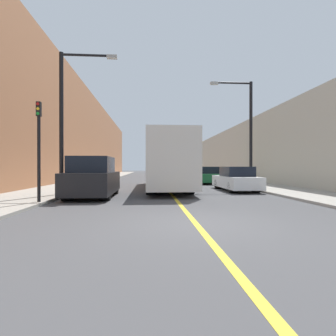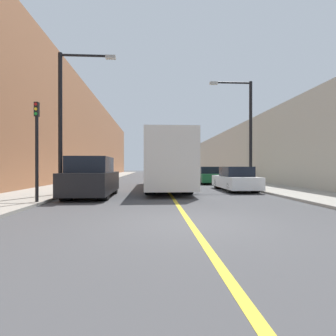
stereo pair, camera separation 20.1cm
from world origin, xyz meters
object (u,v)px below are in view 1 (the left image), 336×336
parked_suv_left (93,179)px  street_lamp_left (67,112)px  bus (166,162)px  car_right_mid (208,176)px  traffic_light (39,147)px  street_lamp_right (247,126)px  car_right_near (236,180)px

parked_suv_left → street_lamp_left: size_ratio=0.65×
bus → car_right_mid: bearing=51.7°
bus → street_lamp_left: bearing=-140.3°
traffic_light → car_right_mid: bearing=52.7°
bus → traffic_light: bearing=-126.6°
parked_suv_left → traffic_light: bearing=-121.5°
parked_suv_left → traffic_light: size_ratio=1.18×
street_lamp_right → traffic_light: street_lamp_right is taller
street_lamp_left → traffic_light: size_ratio=1.82×
bus → car_right_near: bus is taller
car_right_near → street_lamp_right: bearing=43.5°
bus → car_right_mid: bus is taller
parked_suv_left → car_right_mid: (7.78, 9.72, -0.22)m
parked_suv_left → street_lamp_left: (-1.34, 0.41, 3.25)m
bus → parked_suv_left: (-3.79, -4.67, -0.89)m
car_right_near → street_lamp_left: bearing=-164.9°
car_right_near → street_lamp_left: size_ratio=0.67×
street_lamp_left → traffic_light: 3.47m
bus → street_lamp_right: 5.82m
traffic_light → parked_suv_left: bearing=58.5°
bus → parked_suv_left: bearing=-129.0°
parked_suv_left → street_lamp_right: size_ratio=0.65×
car_right_mid → traffic_light: bearing=-127.3°
bus → parked_suv_left: size_ratio=2.63×
car_right_near → car_right_mid: bearing=91.7°
bus → traffic_light: 8.90m
bus → car_right_near: size_ratio=2.54×
car_right_near → traffic_light: traffic_light is taller
car_right_near → traffic_light: size_ratio=1.22×
parked_suv_left → street_lamp_left: bearing=162.9°
car_right_mid → street_lamp_right: 6.84m
car_right_mid → traffic_light: size_ratio=1.14×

